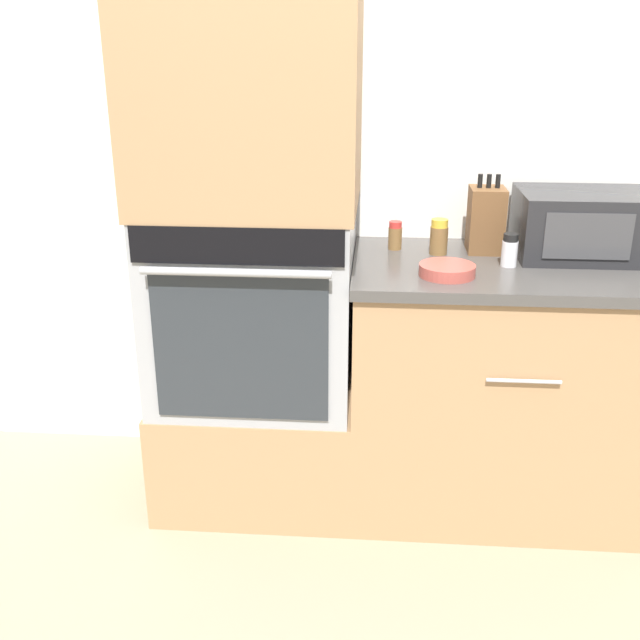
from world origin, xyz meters
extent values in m
plane|color=gray|center=(0.00, 0.00, 0.00)|extent=(12.00, 12.00, 0.00)
cube|color=silver|center=(0.00, 0.63, 1.25)|extent=(8.00, 0.05, 2.50)
cube|color=#A87F56|center=(-0.34, 0.30, 0.20)|extent=(0.68, 0.60, 0.40)
cube|color=#9EA0A5|center=(-0.34, 0.30, 0.73)|extent=(0.65, 0.59, 0.65)
cube|color=black|center=(-0.34, 0.00, 1.00)|extent=(0.63, 0.01, 0.11)
cube|color=orange|center=(-0.34, 0.00, 1.00)|extent=(0.09, 0.00, 0.03)
cube|color=#282D33|center=(-0.34, 0.00, 0.68)|extent=(0.54, 0.01, 0.48)
cylinder|color=#9EA0A5|center=(-0.34, -0.03, 0.93)|extent=(0.56, 0.02, 0.02)
cube|color=#A87F56|center=(-0.34, 0.30, 1.37)|extent=(0.68, 0.60, 0.64)
cube|color=#A87F56|center=(0.51, 0.30, 0.42)|extent=(1.02, 0.60, 0.84)
cube|color=#474442|center=(0.51, 0.30, 0.86)|extent=(1.04, 0.63, 0.03)
cylinder|color=#B7B7BC|center=(0.51, -0.01, 0.60)|extent=(0.22, 0.01, 0.01)
cube|color=#232326|center=(0.74, 0.41, 0.98)|extent=(0.43, 0.31, 0.21)
cube|color=#3D3D3F|center=(0.72, 0.25, 0.98)|extent=(0.27, 0.01, 0.15)
cube|color=brown|center=(0.43, 0.44, 0.98)|extent=(0.12, 0.13, 0.22)
cylinder|color=black|center=(0.40, 0.44, 1.11)|extent=(0.02, 0.02, 0.04)
cylinder|color=black|center=(0.43, 0.44, 1.11)|extent=(0.02, 0.02, 0.04)
cylinder|color=black|center=(0.46, 0.44, 1.11)|extent=(0.02, 0.02, 0.04)
cylinder|color=#B24C42|center=(0.28, 0.15, 0.89)|extent=(0.17, 0.17, 0.04)
cylinder|color=brown|center=(0.27, 0.40, 0.92)|extent=(0.06, 0.06, 0.09)
cylinder|color=gold|center=(0.27, 0.40, 0.98)|extent=(0.05, 0.05, 0.03)
cylinder|color=brown|center=(0.13, 0.45, 0.91)|extent=(0.05, 0.05, 0.08)
cylinder|color=red|center=(0.13, 0.45, 0.96)|extent=(0.04, 0.04, 0.02)
cylinder|color=silver|center=(0.48, 0.27, 0.92)|extent=(0.05, 0.05, 0.08)
cylinder|color=black|center=(0.48, 0.27, 0.97)|extent=(0.05, 0.05, 0.02)
camera|label=1|loc=(0.07, -2.06, 1.57)|focal=42.00mm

